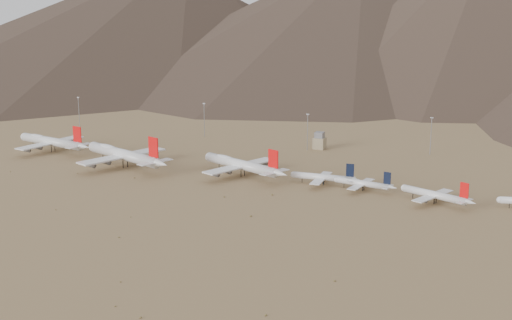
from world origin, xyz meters
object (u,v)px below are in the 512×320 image
at_px(widebody_centre, 124,155).
at_px(control_tower, 319,141).
at_px(widebody_east, 242,165).
at_px(widebody_west, 52,142).
at_px(narrowbody_a, 324,177).
at_px(narrowbody_b, 364,184).

relative_size(widebody_centre, control_tower, 6.33).
bearing_deg(widebody_east, widebody_centre, -151.22).
bearing_deg(widebody_east, widebody_west, -161.48).
height_order(widebody_centre, control_tower, widebody_centre).
height_order(narrowbody_a, control_tower, narrowbody_a).
bearing_deg(narrowbody_b, control_tower, 130.31).
distance_m(narrowbody_b, control_tower, 107.52).
distance_m(widebody_west, control_tower, 185.32).
relative_size(widebody_west, narrowbody_a, 1.63).
height_order(widebody_east, control_tower, widebody_east).
distance_m(widebody_east, narrowbody_b, 75.47).
relative_size(widebody_east, control_tower, 5.43).
bearing_deg(narrowbody_a, control_tower, 107.03).
relative_size(narrowbody_a, control_tower, 3.47).
bearing_deg(control_tower, widebody_east, -101.55).
bearing_deg(widebody_centre, narrowbody_b, 23.51).
relative_size(narrowbody_b, control_tower, 3.15).
xyz_separation_m(widebody_west, control_tower, (166.03, 82.31, -1.73)).
xyz_separation_m(widebody_west, narrowbody_b, (223.06, -8.83, -2.97)).
height_order(widebody_west, narrowbody_a, widebody_west).
xyz_separation_m(widebody_west, widebody_east, (147.66, -7.53, -0.01)).
bearing_deg(widebody_centre, widebody_east, 27.61).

